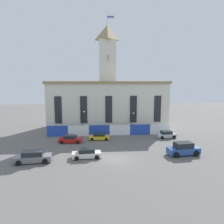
{
  "coord_description": "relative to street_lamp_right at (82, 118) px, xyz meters",
  "views": [
    {
      "loc": [
        -3.15,
        -31.97,
        12.01
      ],
      "look_at": [
        0.0,
        7.99,
        6.16
      ],
      "focal_mm": 35.0,
      "sensor_mm": 36.0,
      "label": 1
    }
  ],
  "objects": [
    {
      "name": "car_red_sedan",
      "position": [
        -1.97,
        -5.69,
        -3.22
      ],
      "size": [
        4.52,
        2.38,
        1.45
      ],
      "rotation": [
        0.0,
        0.0,
        3.07
      ],
      "color": "red",
      "rests_on": "ground"
    },
    {
      "name": "civic_building",
      "position": [
        5.98,
        7.45,
        2.81
      ],
      "size": [
        29.2,
        10.94,
        27.58
      ],
      "color": "silver",
      "rests_on": "ground"
    },
    {
      "name": "car_yellow_coupe",
      "position": [
        3.66,
        -3.93,
        -3.26
      ],
      "size": [
        4.32,
        2.37,
        1.35
      ],
      "rotation": [
        0.0,
        0.0,
        3.07
      ],
      "color": "yellow",
      "rests_on": "ground"
    },
    {
      "name": "car_gray_pickup",
      "position": [
        -6.38,
        -15.68,
        -3.08
      ],
      "size": [
        5.48,
        2.81,
        1.75
      ],
      "rotation": [
        0.0,
        0.0,
        3.25
      ],
      "color": "slate",
      "rests_on": "ground"
    },
    {
      "name": "street_lamp_right",
      "position": [
        0.0,
        0.0,
        0.0
      ],
      "size": [
        1.26,
        0.36,
        5.41
      ],
      "color": "black",
      "rests_on": "ground"
    },
    {
      "name": "street_lamp_center",
      "position": [
        10.89,
        0.0,
        -0.29
      ],
      "size": [
        1.26,
        0.36,
        4.94
      ],
      "color": "black",
      "rests_on": "ground"
    },
    {
      "name": "banner_fence",
      "position": [
        5.98,
        -0.66,
        -2.74
      ],
      "size": [
        27.1,
        0.12,
        2.3
      ],
      "color": "#2347B2",
      "rests_on": "ground"
    },
    {
      "name": "car_blue_van",
      "position": [
        17.02,
        -14.3,
        -2.93
      ],
      "size": [
        5.29,
        2.82,
        2.1
      ],
      "rotation": [
        0.0,
        0.0,
        3.25
      ],
      "color": "#284C99",
      "rests_on": "ground"
    },
    {
      "name": "car_white_taxi",
      "position": [
        1.45,
        -14.39,
        -3.2
      ],
      "size": [
        4.63,
        2.42,
        1.5
      ],
      "rotation": [
        0.0,
        0.0,
        3.22
      ],
      "color": "white",
      "rests_on": "ground"
    },
    {
      "name": "ground_plane",
      "position": [
        5.98,
        -15.36,
        -3.89
      ],
      "size": [
        160.0,
        160.0,
        0.0
      ],
      "primitive_type": "plane",
      "color": "#605E5B"
    },
    {
      "name": "car_silver_hatch",
      "position": [
        17.75,
        -3.71,
        -3.2
      ],
      "size": [
        4.07,
        2.38,
        1.5
      ],
      "rotation": [
        0.0,
        0.0,
        0.12
      ],
      "color": "#B7B7BC",
      "rests_on": "ground"
    }
  ]
}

